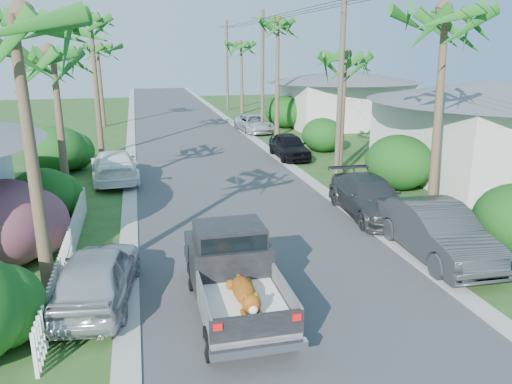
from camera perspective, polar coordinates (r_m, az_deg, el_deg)
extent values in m
plane|color=#25481B|center=(11.77, 7.72, -16.27)|extent=(120.00, 120.00, 0.00)
cube|color=#38383A|center=(35.00, -7.04, 5.67)|extent=(8.00, 100.00, 0.02)
cube|color=#A5A39E|center=(34.79, -14.12, 5.28)|extent=(0.60, 100.00, 0.06)
cube|color=#A5A39E|center=(35.71, -0.14, 6.03)|extent=(0.60, 100.00, 0.06)
cylinder|color=black|center=(10.85, -5.08, -16.89)|extent=(0.28, 0.76, 0.76)
cylinder|color=black|center=(11.16, 3.92, -15.81)|extent=(0.28, 0.76, 0.76)
cylinder|color=black|center=(13.67, -7.12, -9.57)|extent=(0.28, 0.76, 0.76)
cylinder|color=black|center=(13.92, -0.07, -8.94)|extent=(0.28, 0.76, 0.76)
cube|color=gray|center=(11.39, -1.26, -13.66)|extent=(1.90, 2.40, 0.24)
cube|color=gray|center=(11.08, -6.04, -12.43)|extent=(0.06, 2.40, 0.55)
cube|color=gray|center=(11.41, 3.34, -11.45)|extent=(0.06, 2.40, 0.55)
cube|color=black|center=(10.23, 0.16, -15.08)|extent=(1.92, 0.08, 0.52)
cube|color=silver|center=(10.33, 0.38, -17.57)|extent=(1.98, 0.18, 0.18)
cube|color=red|center=(9.99, -4.39, -15.14)|extent=(0.18, 0.05, 0.14)
cube|color=red|center=(10.31, 4.69, -14.07)|extent=(0.18, 0.05, 0.14)
cube|color=black|center=(12.82, -3.03, -7.97)|extent=(1.94, 1.65, 1.10)
cube|color=black|center=(12.54, -3.08, -4.92)|extent=(1.70, 1.35, 0.55)
cube|color=black|center=(11.94, -2.49, -6.18)|extent=(1.60, 0.05, 0.45)
cube|color=black|center=(14.01, -3.96, -6.49)|extent=(1.94, 1.20, 0.80)
cube|color=white|center=(11.29, -1.26, -12.78)|extent=(1.70, 2.10, 0.16)
ellipsoid|color=orange|center=(11.24, -1.38, -11.20)|extent=(0.48, 1.25, 0.43)
sphere|color=orange|center=(10.56, -0.51, -12.63)|extent=(0.40, 0.40, 0.40)
ellipsoid|color=white|center=(11.29, -1.38, -11.65)|extent=(0.32, 0.86, 0.18)
imported|color=#313437|center=(16.38, 19.95, -4.29)|extent=(1.97, 5.17, 1.68)
imported|color=#2E3133|center=(19.77, 12.86, -0.60)|extent=(2.29, 5.14, 1.47)
imported|color=black|center=(29.56, 3.81, 5.24)|extent=(1.76, 4.26, 1.45)
imported|color=silver|center=(38.92, -0.24, 7.80)|extent=(2.50, 4.87, 1.31)
imported|color=#BABCC2|center=(13.40, -17.70, -9.07)|extent=(2.31, 4.59, 1.50)
imported|color=white|center=(25.26, -15.89, 2.86)|extent=(2.55, 5.37, 1.51)
cone|color=brown|center=(12.77, -24.08, 2.14)|extent=(0.36, 0.71, 7.01)
cone|color=brown|center=(21.68, -21.45, 6.57)|extent=(0.36, 0.61, 6.21)
cone|color=brown|center=(31.39, -17.80, 11.20)|extent=(0.36, 0.36, 8.00)
cone|color=brown|center=(43.42, -17.32, 11.40)|extent=(0.36, 0.75, 6.51)
cone|color=brown|center=(18.42, 20.03, 7.26)|extent=(0.36, 0.73, 7.51)
cone|color=brown|center=(26.55, 9.80, 8.79)|extent=(0.36, 0.54, 6.01)
cone|color=brown|center=(36.67, 2.46, 12.69)|extent=(0.36, 0.36, 8.20)
cone|color=brown|center=(50.36, -1.65, 12.82)|extent=(0.36, 0.63, 6.81)
ellipsoid|color=#B4196A|center=(16.52, -26.89, -3.23)|extent=(3.00, 3.30, 2.60)
ellipsoid|color=#144513|center=(20.27, -23.24, -0.32)|extent=(2.40, 2.64, 2.00)
ellipsoid|color=#144513|center=(28.02, -21.93, 4.50)|extent=(3.20, 3.52, 2.40)
ellipsoid|color=#144513|center=(23.83, 16.01, 3.30)|extent=(3.00, 3.30, 2.50)
ellipsoid|color=#144513|center=(31.75, 7.63, 6.49)|extent=(2.60, 2.86, 2.10)
ellipsoid|color=#144513|center=(41.25, 3.32, 9.15)|extent=(3.20, 3.52, 2.60)
cube|color=white|center=(15.98, -20.62, -6.18)|extent=(0.10, 11.00, 1.00)
cube|color=silver|center=(27.39, 24.68, 5.44)|extent=(8.00, 9.00, 3.80)
cone|color=#595B60|center=(27.11, 25.28, 10.42)|extent=(6.48, 6.48, 1.00)
cube|color=silver|center=(42.89, 9.84, 9.88)|extent=(9.00, 8.00, 3.60)
cone|color=#595B60|center=(42.71, 9.99, 12.95)|extent=(6.48, 6.48, 1.00)
cylinder|color=brown|center=(24.18, 9.62, 11.67)|extent=(0.26, 0.26, 9.00)
cylinder|color=brown|center=(38.42, 0.75, 13.45)|extent=(0.26, 0.26, 9.00)
cube|color=brown|center=(38.44, 0.77, 19.27)|extent=(1.60, 0.10, 0.10)
cylinder|color=brown|center=(53.09, -3.32, 14.16)|extent=(0.26, 0.26, 9.00)
cube|color=brown|center=(53.10, -3.40, 18.37)|extent=(1.60, 0.10, 0.10)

